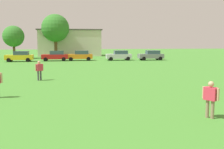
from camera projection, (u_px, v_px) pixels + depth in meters
name	position (u px, v px, depth m)	size (l,w,h in m)	color
ground_plane	(57.00, 70.00, 30.55)	(160.00, 160.00, 0.00)	#42842D
adult_bystander	(211.00, 96.00, 11.35)	(0.53, 0.64, 1.59)	#8C7259
bystander_near_trees	(39.00, 69.00, 22.35)	(0.64, 0.57, 1.65)	#4C4C51
parked_car_yellow_0	(20.00, 56.00, 43.03)	(4.30, 2.02, 1.68)	yellow
parked_car_red_1	(55.00, 56.00, 44.65)	(4.30, 2.02, 1.68)	red
parked_car_orange_2	(80.00, 55.00, 45.48)	(4.30, 2.02, 1.68)	orange
parked_car_silver_3	(119.00, 55.00, 46.08)	(4.30, 2.02, 1.68)	silver
parked_car_gray_4	(151.00, 55.00, 46.49)	(4.30, 2.02, 1.68)	slate
tree_center	(13.00, 36.00, 49.89)	(3.95, 3.95, 6.15)	brown
tree_far_right	(55.00, 28.00, 54.27)	(5.59, 5.59, 8.71)	brown
house_left	(70.00, 43.00, 60.28)	(13.99, 7.09, 5.86)	beige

